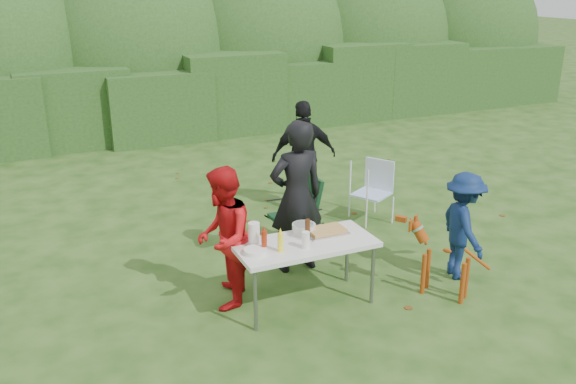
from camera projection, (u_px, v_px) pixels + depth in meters
name	position (u px, v px, depth m)	size (l,w,h in m)	color
ground	(324.00, 306.00, 6.64)	(80.00, 80.00, 0.00)	#1E4211
hedge_row	(156.00, 100.00, 13.23)	(22.00, 1.40, 1.70)	#23471C
shrub_backdrop	(139.00, 56.00, 14.36)	(20.00, 2.60, 3.20)	#3D6628
folding_table	(305.00, 247.00, 6.46)	(1.50, 0.70, 0.74)	silver
person_cook	(297.00, 197.00, 7.19)	(0.68, 0.45, 1.86)	black
person_red_jacket	(223.00, 238.00, 6.45)	(0.75, 0.59, 1.55)	red
person_black_puffy	(304.00, 156.00, 9.17)	(0.98, 0.41, 1.67)	black
child	(463.00, 226.00, 7.09)	(0.84, 0.48, 1.30)	#0E224D
dog	(446.00, 262.00, 6.73)	(0.88, 0.35, 0.84)	#8E3A0E
camping_chair	(294.00, 214.00, 7.86)	(0.62, 0.62, 0.99)	#10331A
lawn_chair	(372.00, 191.00, 8.84)	(0.52, 0.52, 0.89)	#5E9AE4
food_tray	(326.00, 232.00, 6.66)	(0.45, 0.30, 0.02)	#B7B7BA
focaccia_bread	(326.00, 230.00, 6.65)	(0.40, 0.26, 0.04)	tan
mustard_bottle	(280.00, 242.00, 6.19)	(0.06, 0.06, 0.20)	yellow
ketchup_bottle	(264.00, 241.00, 6.20)	(0.06, 0.06, 0.22)	maroon
beer_bottle	(308.00, 230.00, 6.44)	(0.06, 0.06, 0.24)	#47230F
paper_towel_roll	(254.00, 235.00, 6.30)	(0.12, 0.12, 0.26)	white
cup_stack	(306.00, 240.00, 6.27)	(0.08, 0.08, 0.18)	white
pasta_bowl	(304.00, 228.00, 6.66)	(0.26, 0.26, 0.10)	silver
plate_stack	(256.00, 251.00, 6.17)	(0.24, 0.24, 0.05)	white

